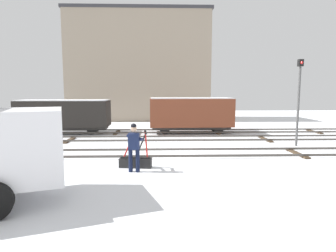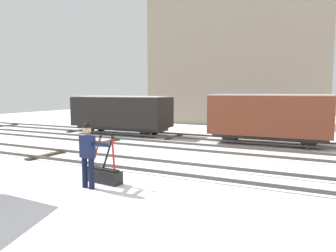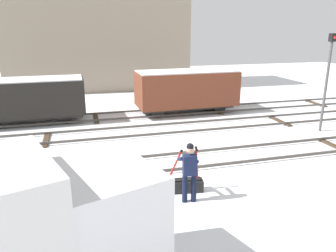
{
  "view_description": "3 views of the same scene",
  "coord_description": "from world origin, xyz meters",
  "px_view_note": "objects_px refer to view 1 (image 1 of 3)",
  "views": [
    {
      "loc": [
        -0.55,
        -12.88,
        2.92
      ],
      "look_at": [
        -0.11,
        1.26,
        1.2
      ],
      "focal_mm": 30.7,
      "sensor_mm": 36.0,
      "label": 1
    },
    {
      "loc": [
        4.25,
        -9.39,
        2.59
      ],
      "look_at": [
        -0.56,
        0.35,
        1.44
      ],
      "focal_mm": 34.73,
      "sensor_mm": 36.0,
      "label": 2
    },
    {
      "loc": [
        -4.27,
        -10.73,
        4.81
      ],
      "look_at": [
        -1.08,
        1.04,
        1.16
      ],
      "focal_mm": 35.35,
      "sensor_mm": 36.0,
      "label": 3
    }
  ],
  "objects_px": {
    "signal_post": "(299,95)",
    "freight_car_mid_siding": "(191,113)",
    "rail_worker": "(134,145)",
    "freight_car_back_track": "(64,114)",
    "switch_lever_frame": "(136,161)"
  },
  "relations": [
    {
      "from": "rail_worker",
      "to": "signal_post",
      "type": "xyz_separation_m",
      "value": [
        8.25,
        4.69,
        1.73
      ]
    },
    {
      "from": "rail_worker",
      "to": "freight_car_back_track",
      "type": "distance_m",
      "value": 11.28
    },
    {
      "from": "signal_post",
      "to": "freight_car_mid_siding",
      "type": "bearing_deg",
      "value": 135.3
    },
    {
      "from": "rail_worker",
      "to": "signal_post",
      "type": "height_order",
      "value": "signal_post"
    },
    {
      "from": "switch_lever_frame",
      "to": "rail_worker",
      "type": "distance_m",
      "value": 0.96
    },
    {
      "from": "switch_lever_frame",
      "to": "freight_car_mid_siding",
      "type": "height_order",
      "value": "freight_car_mid_siding"
    },
    {
      "from": "signal_post",
      "to": "freight_car_mid_siding",
      "type": "relative_size",
      "value": 0.79
    },
    {
      "from": "rail_worker",
      "to": "freight_car_mid_siding",
      "type": "relative_size",
      "value": 0.31
    },
    {
      "from": "switch_lever_frame",
      "to": "freight_car_back_track",
      "type": "distance_m",
      "value": 10.82
    },
    {
      "from": "freight_car_back_track",
      "to": "signal_post",
      "type": "bearing_deg",
      "value": -21.14
    },
    {
      "from": "signal_post",
      "to": "freight_car_back_track",
      "type": "bearing_deg",
      "value": 159.95
    },
    {
      "from": "signal_post",
      "to": "freight_car_back_track",
      "type": "xyz_separation_m",
      "value": [
        -13.89,
        5.07,
        -1.39
      ]
    },
    {
      "from": "signal_post",
      "to": "freight_car_back_track",
      "type": "distance_m",
      "value": 14.86
    },
    {
      "from": "switch_lever_frame",
      "to": "freight_car_back_track",
      "type": "relative_size",
      "value": 0.24
    },
    {
      "from": "rail_worker",
      "to": "freight_car_mid_siding",
      "type": "height_order",
      "value": "freight_car_mid_siding"
    }
  ]
}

